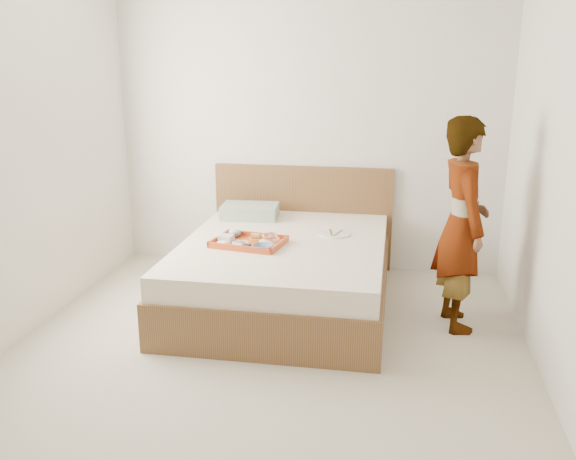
% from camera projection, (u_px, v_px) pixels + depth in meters
% --- Properties ---
extents(ground, '(3.50, 4.00, 0.01)m').
position_uv_depth(ground, '(261.00, 364.00, 3.96)').
color(ground, '#BAAF9D').
rests_on(ground, ground).
extents(wall_back, '(3.50, 0.01, 2.60)m').
position_uv_depth(wall_back, '(308.00, 127.00, 5.49)').
color(wall_back, silver).
rests_on(wall_back, ground).
extents(wall_front, '(3.50, 0.01, 2.60)m').
position_uv_depth(wall_front, '(101.00, 288.00, 1.70)').
color(wall_front, silver).
rests_on(wall_front, ground).
extents(wall_right, '(0.01, 4.00, 2.60)m').
position_uv_depth(wall_right, '(574.00, 175.00, 3.30)').
color(wall_right, silver).
rests_on(wall_right, ground).
extents(bed, '(1.65, 2.00, 0.53)m').
position_uv_depth(bed, '(284.00, 273.00, 4.83)').
color(bed, brown).
rests_on(bed, ground).
extents(headboard, '(1.65, 0.06, 0.95)m').
position_uv_depth(headboard, '(303.00, 217.00, 5.69)').
color(headboard, brown).
rests_on(headboard, ground).
extents(pillow, '(0.51, 0.37, 0.12)m').
position_uv_depth(pillow, '(250.00, 211.00, 5.43)').
color(pillow, '#A4B5A3').
rests_on(pillow, bed).
extents(tray, '(0.58, 0.46, 0.05)m').
position_uv_depth(tray, '(249.00, 242.00, 4.66)').
color(tray, '#CB431F').
rests_on(tray, bed).
extents(prawn_plate, '(0.21, 0.21, 0.01)m').
position_uv_depth(prawn_plate, '(270.00, 242.00, 4.66)').
color(prawn_plate, white).
rests_on(prawn_plate, tray).
extents(navy_bowl_big, '(0.17, 0.17, 0.04)m').
position_uv_depth(navy_bowl_big, '(263.00, 247.00, 4.50)').
color(navy_bowl_big, '#1B2346').
rests_on(navy_bowl_big, tray).
extents(sauce_dish, '(0.09, 0.09, 0.03)m').
position_uv_depth(sauce_dish, '(247.00, 247.00, 4.52)').
color(sauce_dish, black).
rests_on(sauce_dish, tray).
extents(meat_plate, '(0.15, 0.15, 0.01)m').
position_uv_depth(meat_plate, '(240.00, 243.00, 4.65)').
color(meat_plate, white).
rests_on(meat_plate, tray).
extents(bread_plate, '(0.15, 0.15, 0.01)m').
position_uv_depth(bread_plate, '(257.00, 238.00, 4.77)').
color(bread_plate, orange).
rests_on(bread_plate, tray).
extents(salad_bowl, '(0.13, 0.13, 0.04)m').
position_uv_depth(salad_bowl, '(234.00, 234.00, 4.83)').
color(salad_bowl, '#1B2346').
rests_on(salad_bowl, tray).
extents(plastic_tub, '(0.12, 0.11, 0.05)m').
position_uv_depth(plastic_tub, '(226.00, 238.00, 4.71)').
color(plastic_tub, silver).
rests_on(plastic_tub, tray).
extents(cheese_round, '(0.09, 0.09, 0.03)m').
position_uv_depth(cheese_round, '(222.00, 244.00, 4.60)').
color(cheese_round, white).
rests_on(cheese_round, tray).
extents(dinner_plate, '(0.28, 0.28, 0.01)m').
position_uv_depth(dinner_plate, '(334.00, 234.00, 4.93)').
color(dinner_plate, white).
rests_on(dinner_plate, bed).
extents(person, '(0.47, 0.62, 1.54)m').
position_uv_depth(person, '(462.00, 225.00, 4.33)').
color(person, white).
rests_on(person, ground).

